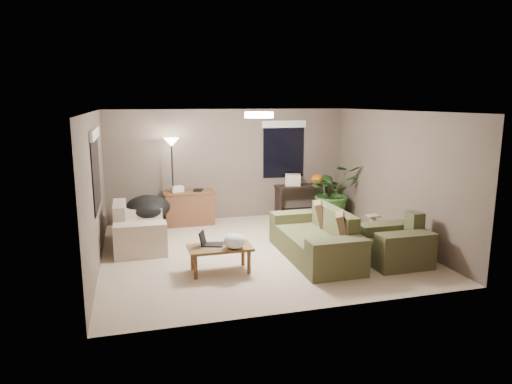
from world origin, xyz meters
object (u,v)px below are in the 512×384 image
object	(u,v)px
coffee_table	(220,250)
cat_scratching_post	(372,229)
main_sofa	(317,241)
console_table	(302,198)
loveseat	(138,231)
floor_lamp	(172,153)
armchair	(395,245)
papasan_chair	(148,212)
houseplant	(333,198)
desk	(189,208)

from	to	relation	value
coffee_table	cat_scratching_post	xyz separation A→B (m)	(3.19, 0.90, -0.14)
main_sofa	console_table	size ratio (longest dim) A/B	1.69
loveseat	floor_lamp	world-z (taller)	floor_lamp
cat_scratching_post	console_table	bearing A→B (deg)	106.71
armchair	papasan_chair	xyz separation A→B (m)	(-3.92, 2.85, 0.17)
cat_scratching_post	coffee_table	bearing A→B (deg)	-164.34
loveseat	coffee_table	size ratio (longest dim) A/B	1.60
armchair	coffee_table	size ratio (longest dim) A/B	1.00
coffee_table	floor_lamp	size ratio (longest dim) A/B	0.52
papasan_chair	floor_lamp	bearing A→B (deg)	40.30
armchair	loveseat	bearing A→B (deg)	153.83
main_sofa	coffee_table	world-z (taller)	main_sofa
houseplant	armchair	bearing A→B (deg)	-94.27
armchair	houseplant	bearing A→B (deg)	85.73
main_sofa	coffee_table	distance (m)	1.76
cat_scratching_post	loveseat	bearing A→B (deg)	169.97
coffee_table	floor_lamp	world-z (taller)	floor_lamp
main_sofa	papasan_chair	size ratio (longest dim) A/B	1.84
console_table	papasan_chair	size ratio (longest dim) A/B	1.09
main_sofa	coffee_table	bearing A→B (deg)	-172.43
console_table	coffee_table	bearing A→B (deg)	-130.16
armchair	console_table	bearing A→B (deg)	95.96
papasan_chair	desk	bearing A→B (deg)	28.72
floor_lamp	houseplant	xyz separation A→B (m)	(3.58, -0.37, -1.10)
papasan_chair	houseplant	distance (m)	4.14
floor_lamp	cat_scratching_post	xyz separation A→B (m)	(3.64, -2.07, -1.38)
console_table	floor_lamp	size ratio (longest dim) A/B	0.68
main_sofa	floor_lamp	world-z (taller)	floor_lamp
coffee_table	desk	size ratio (longest dim) A/B	0.91
main_sofa	console_table	bearing A→B (deg)	73.76
papasan_chair	coffee_table	bearing A→B (deg)	-67.92
main_sofa	desk	distance (m)	3.32
loveseat	cat_scratching_post	distance (m)	4.50
desk	main_sofa	bearing A→B (deg)	-56.03
coffee_table	console_table	world-z (taller)	console_table
console_table	cat_scratching_post	bearing A→B (deg)	-73.29
desk	cat_scratching_post	bearing A→B (deg)	-32.26
houseplant	loveseat	bearing A→B (deg)	-168.15
floor_lamp	main_sofa	bearing A→B (deg)	-51.34
papasan_chair	cat_scratching_post	distance (m)	4.51
armchair	console_table	xyz separation A→B (m)	(-0.35, 3.38, 0.14)
armchair	desk	world-z (taller)	armchair
coffee_table	papasan_chair	bearing A→B (deg)	112.08
desk	floor_lamp	bearing A→B (deg)	-177.40
loveseat	floor_lamp	distance (m)	1.99
houseplant	papasan_chair	bearing A→B (deg)	-178.59
desk	houseplant	size ratio (longest dim) A/B	0.86
coffee_table	houseplant	xyz separation A→B (m)	(3.13, 2.59, 0.14)
main_sofa	loveseat	distance (m)	3.31
console_table	cat_scratching_post	world-z (taller)	console_table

